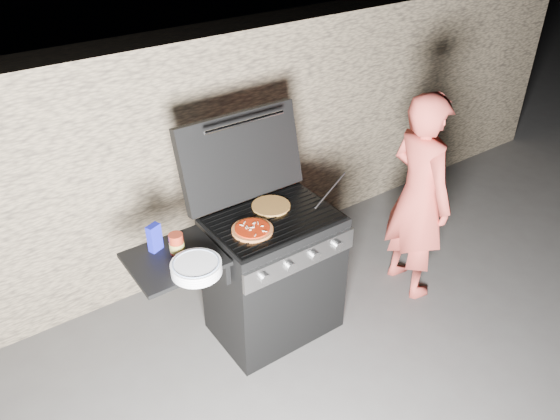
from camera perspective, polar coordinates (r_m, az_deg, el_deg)
ground at (r=3.93m, az=-0.61°, el=-11.93°), size 50.00×50.00×0.00m
stone_wall at (r=4.15m, az=-8.96°, el=5.67°), size 8.00×0.35×1.80m
gas_grill at (r=3.52m, az=-4.04°, el=-8.30°), size 1.34×0.79×0.91m
pizza_topped at (r=3.23m, az=-2.91°, el=-2.01°), size 0.29×0.29×0.03m
pizza_plain at (r=3.45m, az=-0.95°, el=0.44°), size 0.25×0.25×0.01m
sauce_jar at (r=3.10m, az=-10.76°, el=-3.48°), size 0.09×0.09×0.13m
blue_carton at (r=3.13m, az=-12.98°, el=-2.83°), size 0.09×0.07×0.17m
plate_stack at (r=2.96m, az=-8.74°, el=-5.98°), size 0.34×0.34×0.06m
person at (r=3.94m, az=14.30°, el=1.32°), size 0.44×0.61×1.55m
tongs at (r=3.56m, az=5.31°, el=2.03°), size 0.37×0.16×0.08m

